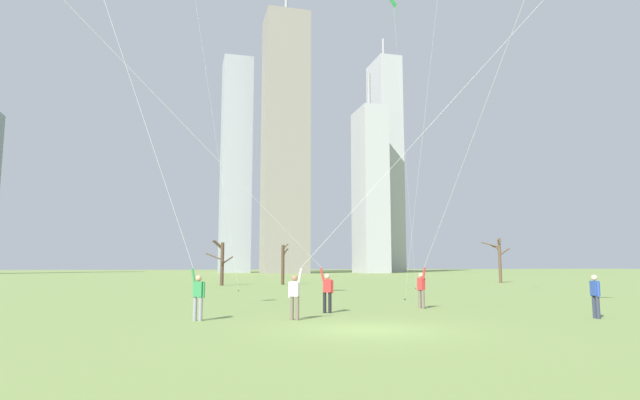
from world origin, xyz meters
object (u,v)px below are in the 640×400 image
object	(u,v)px
distant_kite_drifting_right_green	(396,36)
kite_flyer_far_back_yellow	(339,242)
kite_flyer_foreground_left_teal	(295,255)
bare_tree_leftmost	(283,263)
kite_flyer_midfield_right_red	(155,163)
bystander_strolling_midfield	(595,294)
kite_flyer_midfield_center_white	(461,180)
bare_tree_center	(222,262)
bare_tree_far_right_edge	(499,258)

from	to	relation	value
distant_kite_drifting_right_green	kite_flyer_far_back_yellow	bearing A→B (deg)	-118.96
kite_flyer_foreground_left_teal	bare_tree_leftmost	bearing A→B (deg)	80.16
kite_flyer_midfield_right_red	bystander_strolling_midfield	xyz separation A→B (m)	(16.12, -3.38, -4.85)
distant_kite_drifting_right_green	bare_tree_leftmost	bearing A→B (deg)	117.14
kite_flyer_midfield_right_red	distant_kite_drifting_right_green	xyz separation A→B (m)	(17.86, 18.76, 15.37)
kite_flyer_midfield_right_red	distant_kite_drifting_right_green	distance (m)	30.12
kite_flyer_midfield_center_white	bare_tree_center	xyz separation A→B (m)	(-7.62, 31.85, -3.28)
kite_flyer_far_back_yellow	bare_tree_center	bearing A→B (deg)	93.30
bystander_strolling_midfield	kite_flyer_foreground_left_teal	bearing A→B (deg)	157.18
bystander_strolling_midfield	bare_tree_leftmost	bearing A→B (deg)	98.26
bystander_strolling_midfield	bare_tree_far_right_edge	world-z (taller)	bare_tree_far_right_edge
kite_flyer_midfield_center_white	bare_tree_far_right_edge	world-z (taller)	kite_flyer_midfield_center_white
kite_flyer_midfield_right_red	bare_tree_center	world-z (taller)	kite_flyer_midfield_right_red
bare_tree_leftmost	kite_flyer_far_back_yellow	bearing A→B (deg)	-97.25
kite_flyer_midfield_right_red	bare_tree_leftmost	xyz separation A→B (m)	(10.95, 32.25, -3.63)
bare_tree_leftmost	bystander_strolling_midfield	bearing A→B (deg)	-81.74
kite_flyer_far_back_yellow	bare_tree_center	world-z (taller)	kite_flyer_far_back_yellow
kite_flyer_far_back_yellow	kite_flyer_midfield_right_red	size ratio (longest dim) A/B	0.59
bare_tree_center	distant_kite_drifting_right_green	bearing A→B (deg)	-44.12
bystander_strolling_midfield	bare_tree_leftmost	size ratio (longest dim) A/B	0.40
kite_flyer_far_back_yellow	bystander_strolling_midfield	world-z (taller)	kite_flyer_far_back_yellow
bare_tree_far_right_edge	distant_kite_drifting_right_green	bearing A→B (deg)	-144.52
kite_flyer_foreground_left_teal	kite_flyer_midfield_right_red	bearing A→B (deg)	-169.04
distant_kite_drifting_right_green	bare_tree_center	size ratio (longest dim) A/B	5.56
kite_flyer_midfield_center_white	bystander_strolling_midfield	size ratio (longest dim) A/B	12.80
kite_flyer_foreground_left_teal	kite_flyer_midfield_center_white	bearing A→B (deg)	-12.01
bare_tree_far_right_edge	bare_tree_center	xyz separation A→B (m)	(-30.25, 0.48, -0.45)
kite_flyer_far_back_yellow	kite_flyer_midfield_center_white	xyz separation A→B (m)	(5.73, 1.09, 2.71)
bare_tree_leftmost	distant_kite_drifting_right_green	bearing A→B (deg)	-62.86
kite_flyer_foreground_left_teal	kite_flyer_midfield_right_red	size ratio (longest dim) A/B	0.58
kite_flyer_far_back_yellow	bare_tree_far_right_edge	size ratio (longest dim) A/B	2.78
kite_flyer_foreground_left_teal	kite_flyer_midfield_center_white	world-z (taller)	kite_flyer_midfield_center_white
kite_flyer_midfield_right_red	bare_tree_leftmost	bearing A→B (deg)	71.24
kite_flyer_midfield_center_white	bare_tree_center	bearing A→B (deg)	103.46
bare_tree_leftmost	kite_flyer_midfield_center_white	bearing A→B (deg)	-87.48
distant_kite_drifting_right_green	bare_tree_center	xyz separation A→B (m)	(-13.10, 12.71, -18.86)
kite_flyer_midfield_right_red	bystander_strolling_midfield	world-z (taller)	kite_flyer_midfield_right_red
bare_tree_leftmost	bare_tree_center	size ratio (longest dim) A/B	0.94
kite_flyer_far_back_yellow	bare_tree_center	xyz separation A→B (m)	(-1.90, 32.95, -0.58)
kite_flyer_midfield_center_white	bare_tree_far_right_edge	xyz separation A→B (m)	(22.63, 31.37, -2.84)
kite_flyer_midfield_center_white	kite_flyer_midfield_right_red	bearing A→B (deg)	178.23
kite_flyer_foreground_left_teal	distant_kite_drifting_right_green	distance (m)	28.56
kite_flyer_midfield_center_white	distant_kite_drifting_right_green	world-z (taller)	distant_kite_drifting_right_green
kite_flyer_foreground_left_teal	kite_flyer_midfield_center_white	distance (m)	7.68
kite_flyer_midfield_right_red	bare_tree_center	distance (m)	32.02
distant_kite_drifting_right_green	bare_tree_leftmost	distance (m)	24.30
kite_flyer_midfield_right_red	distant_kite_drifting_right_green	bearing A→B (deg)	46.40
bystander_strolling_midfield	distant_kite_drifting_right_green	size ratio (longest dim) A/B	0.07
bystander_strolling_midfield	bare_tree_far_right_edge	distance (m)	39.26
bare_tree_center	kite_flyer_foreground_left_teal	bearing A→B (deg)	-88.53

